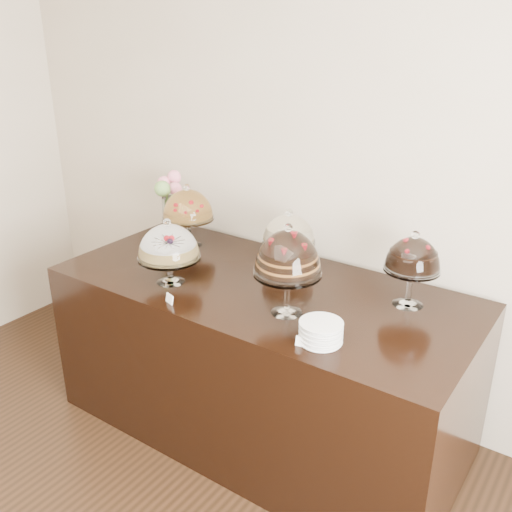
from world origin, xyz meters
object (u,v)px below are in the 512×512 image
Objects in this scene: cake_stand_sugar_sponge at (168,245)px; cake_stand_choco_layer at (288,256)px; display_counter at (261,359)px; plate_stack at (321,332)px; cake_stand_dark_choco at (413,258)px; flower_vase at (170,201)px; cake_stand_cheesecake at (289,232)px; cake_stand_fruit_tart at (188,207)px.

cake_stand_sugar_sponge is 0.79× the size of cake_stand_choco_layer.
display_counter is 12.05× the size of plate_stack.
cake_stand_dark_choco is 1.62m from flower_vase.
display_counter is 1.17m from flower_vase.
cake_stand_cheesecake is at bearing 92.66° from display_counter.
cake_stand_choco_layer reaches higher than flower_vase.
flower_vase reaches higher than cake_stand_sugar_sponge.
flower_vase reaches higher than display_counter.
cake_stand_dark_choco is at bearing -4.57° from cake_stand_cheesecake.
cake_stand_dark_choco is 0.61m from plate_stack.
display_counter is 1.00m from cake_stand_fruit_tart.
cake_stand_fruit_tart is (-0.67, -0.06, 0.03)m from cake_stand_cheesecake.
cake_stand_choco_layer is at bearing -22.83° from cake_stand_fruit_tart.
cake_stand_choco_layer is 0.60m from cake_stand_dark_choco.
cake_stand_fruit_tart reaches higher than cake_stand_sugar_sponge.
display_counter is 4.96× the size of cake_stand_choco_layer.
display_counter is at bearing -17.83° from cake_stand_fruit_tart.
cake_stand_dark_choco is (1.12, 0.46, 0.04)m from cake_stand_sugar_sponge.
cake_stand_choco_layer is 0.54m from cake_stand_cheesecake.
flower_vase is (-0.50, 0.55, 0.01)m from cake_stand_sugar_sponge.
cake_stand_choco_layer reaches higher than display_counter.
cake_stand_sugar_sponge is 0.92× the size of cake_stand_dark_choco.
cake_stand_fruit_tart is 0.25m from flower_vase.
cake_stand_choco_layer is at bearing 4.92° from cake_stand_sugar_sponge.
cake_stand_cheesecake reaches higher than plate_stack.
cake_stand_choco_layer reaches higher than cake_stand_cheesecake.
flower_vase is at bearing 161.10° from display_counter.
cake_stand_fruit_tart is at bearing -21.96° from flower_vase.
cake_stand_sugar_sponge is at bearing -157.54° from cake_stand_dark_choco.
cake_stand_dark_choco is at bearing -3.14° from flower_vase.
cake_stand_sugar_sponge is 0.88× the size of flower_vase.
flower_vase is 2.18× the size of plate_stack.
cake_stand_cheesecake is 0.87× the size of cake_stand_fruit_tart.
cake_stand_sugar_sponge is 0.69m from cake_stand_choco_layer.
cake_stand_sugar_sponge is at bearing -175.08° from cake_stand_choco_layer.
display_counter is at bearing 148.35° from plate_stack.
cake_stand_fruit_tart is at bearing 162.17° from display_counter.
flower_vase is at bearing 178.00° from cake_stand_cheesecake.
cake_stand_dark_choco reaches higher than plate_stack.
cake_stand_choco_layer is 1.03m from cake_stand_fruit_tart.
flower_vase is (-0.90, 0.03, 0.01)m from cake_stand_cheesecake.
plate_stack is at bearing -29.06° from cake_stand_choco_layer.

